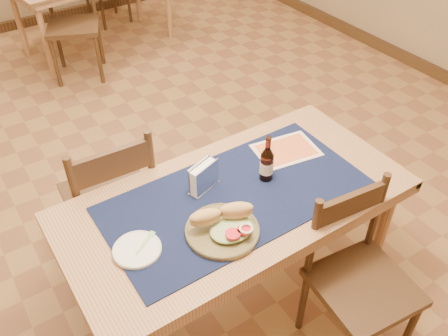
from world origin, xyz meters
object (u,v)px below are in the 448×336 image
sandwich_plate (224,226)px  chair_main_near (359,277)px  napkin_holder (204,177)px  beer_bottle (267,164)px  main_table (236,209)px  chair_main_far (111,198)px

sandwich_plate → chair_main_near: bearing=-35.1°
sandwich_plate → napkin_holder: (0.07, 0.28, 0.03)m
chair_main_near → beer_bottle: 0.66m
main_table → napkin_holder: (-0.09, 0.13, 0.15)m
chair_main_near → napkin_holder: chair_main_near is taller
chair_main_near → sandwich_plate: (-0.50, 0.35, 0.32)m
main_table → chair_main_near: bearing=-56.5°
main_table → chair_main_near: 0.64m
beer_bottle → sandwich_plate: bearing=-153.6°
chair_main_near → napkin_holder: size_ratio=5.33×
chair_main_near → sandwich_plate: bearing=144.9°
napkin_holder → main_table: bearing=-52.9°
main_table → chair_main_near: chair_main_near is taller
sandwich_plate → beer_bottle: bearing=26.4°
main_table → chair_main_far: size_ratio=1.67×
main_table → napkin_holder: bearing=127.1°
chair_main_far → chair_main_near: size_ratio=1.06×
main_table → chair_main_far: 0.72m
sandwich_plate → beer_bottle: (0.35, 0.17, 0.06)m
beer_bottle → chair_main_near: bearing=-74.1°
main_table → beer_bottle: bearing=6.6°
chair_main_far → beer_bottle: size_ratio=4.00×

